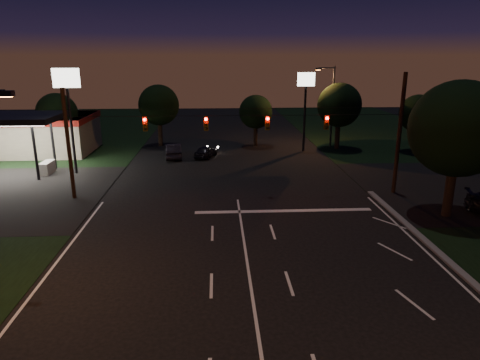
{
  "coord_description": "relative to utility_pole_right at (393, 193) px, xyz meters",
  "views": [
    {
      "loc": [
        -1.44,
        -15.48,
        10.14
      ],
      "look_at": [
        -0.11,
        8.88,
        3.0
      ],
      "focal_mm": 32.0,
      "sensor_mm": 36.0,
      "label": 1
    }
  ],
  "objects": [
    {
      "name": "pole_sign_right",
      "position": [
        -4.0,
        15.0,
        6.24
      ],
      "size": [
        1.8,
        0.3,
        8.4
      ],
      "color": "black",
      "rests_on": "ground"
    },
    {
      "name": "stop_bar",
      "position": [
        -9.0,
        -3.5,
        0.01
      ],
      "size": [
        12.0,
        0.5,
        0.01
      ],
      "primitive_type": "cube",
      "color": "silver",
      "rests_on": "ground"
    },
    {
      "name": "ground",
      "position": [
        -12.0,
        -15.0,
        0.0
      ],
      "size": [
        140.0,
        140.0,
        0.0
      ],
      "primitive_type": "plane",
      "color": "black",
      "rests_on": "ground"
    },
    {
      "name": "pole_sign_left_near",
      "position": [
        -26.0,
        7.0,
        6.98
      ],
      "size": [
        2.2,
        0.3,
        9.1
      ],
      "color": "black",
      "rests_on": "ground"
    },
    {
      "name": "tree_right_near",
      "position": [
        1.53,
        -4.83,
        5.68
      ],
      "size": [
        6.0,
        6.0,
        8.76
      ],
      "color": "black",
      "rests_on": "ground"
    },
    {
      "name": "tree_far_b",
      "position": [
        -19.98,
        19.13,
        4.61
      ],
      "size": [
        4.6,
        4.6,
        6.98
      ],
      "color": "black",
      "rests_on": "ground"
    },
    {
      "name": "utility_pole_right",
      "position": [
        0.0,
        0.0,
        0.0
      ],
      "size": [
        0.3,
        0.3,
        9.0
      ],
      "primitive_type": "cylinder",
      "color": "black",
      "rests_on": "ground"
    },
    {
      "name": "tree_far_a",
      "position": [
        -29.98,
        15.12,
        4.26
      ],
      "size": [
        4.2,
        4.2,
        6.42
      ],
      "color": "black",
      "rests_on": "ground"
    },
    {
      "name": "signal_span",
      "position": [
        -12.0,
        -0.04,
        5.5
      ],
      "size": [
        24.0,
        0.4,
        1.56
      ],
      "color": "black",
      "rests_on": "ground"
    },
    {
      "name": "car_oncoming_b",
      "position": [
        -17.92,
        12.71,
        0.73
      ],
      "size": [
        2.04,
        4.58,
        1.46
      ],
      "primitive_type": "imported",
      "rotation": [
        0.0,
        0.0,
        3.26
      ],
      "color": "black",
      "rests_on": "ground"
    },
    {
      "name": "tree_far_c",
      "position": [
        -8.98,
        18.1,
        3.9
      ],
      "size": [
        3.8,
        3.8,
        5.86
      ],
      "color": "black",
      "rests_on": "ground"
    },
    {
      "name": "tree_far_d",
      "position": [
        0.02,
        16.13,
        4.83
      ],
      "size": [
        4.8,
        4.8,
        7.3
      ],
      "color": "black",
      "rests_on": "ground"
    },
    {
      "name": "street_light_right_far",
      "position": [
        -0.76,
        17.0,
        5.24
      ],
      "size": [
        2.2,
        0.35,
        9.0
      ],
      "color": "black",
      "rests_on": "ground"
    },
    {
      "name": "utility_pole_left",
      "position": [
        -24.0,
        0.0,
        0.0
      ],
      "size": [
        0.28,
        0.28,
        8.0
      ],
      "primitive_type": "cylinder",
      "color": "black",
      "rests_on": "ground"
    },
    {
      "name": "gas_station",
      "position": [
        -33.86,
        15.39,
        2.38
      ],
      "size": [
        14.2,
        16.1,
        5.25
      ],
      "color": "gray",
      "rests_on": "ground"
    },
    {
      "name": "tree_far_e",
      "position": [
        8.02,
        14.11,
        4.11
      ],
      "size": [
        4.0,
        4.0,
        6.18
      ],
      "color": "black",
      "rests_on": "ground"
    },
    {
      "name": "car_oncoming_a",
      "position": [
        -14.6,
        12.66,
        0.62
      ],
      "size": [
        2.6,
        3.9,
        1.23
      ],
      "primitive_type": "imported",
      "rotation": [
        0.0,
        0.0,
        2.79
      ],
      "color": "black",
      "rests_on": "ground"
    }
  ]
}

